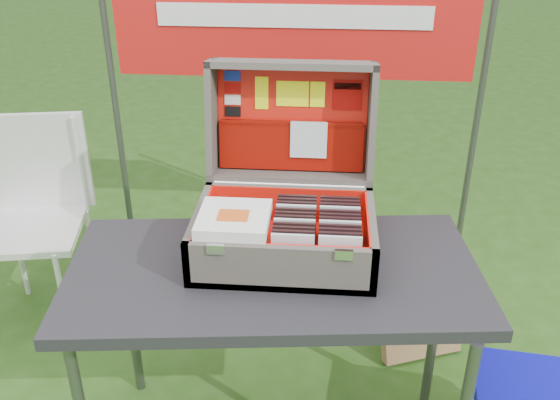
# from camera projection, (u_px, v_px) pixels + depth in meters

# --- Properties ---
(table) EXTENTS (1.32, 0.76, 0.79)m
(table) POSITION_uv_depth(u_px,v_px,m) (274.00, 365.00, 2.09)
(table) COLOR #2A2A2F
(table) RESTS_ON ground
(table_top) EXTENTS (1.32, 0.76, 0.04)m
(table_top) POSITION_uv_depth(u_px,v_px,m) (273.00, 273.00, 1.91)
(table_top) COLOR #2A2A2F
(table_top) RESTS_ON ground
(table_leg_bl) EXTENTS (0.04, 0.04, 0.75)m
(table_leg_bl) POSITION_uv_depth(u_px,v_px,m) (131.00, 314.00, 2.36)
(table_leg_bl) COLOR #59595B
(table_leg_bl) RESTS_ON ground
(table_leg_br) EXTENTS (0.04, 0.04, 0.75)m
(table_leg_br) POSITION_uv_depth(u_px,v_px,m) (435.00, 329.00, 2.28)
(table_leg_br) COLOR #59595B
(table_leg_br) RESTS_ON ground
(suitcase) EXTENTS (0.56, 0.56, 0.53)m
(suitcase) POSITION_uv_depth(u_px,v_px,m) (286.00, 172.00, 1.89)
(suitcase) COLOR #5F574D
(suitcase) RESTS_ON table
(suitcase_base_bottom) EXTENTS (0.56, 0.40, 0.02)m
(suitcase_base_bottom) POSITION_uv_depth(u_px,v_px,m) (284.00, 252.00, 1.96)
(suitcase_base_bottom) COLOR #5F574D
(suitcase_base_bottom) RESTS_ON table_top
(suitcase_base_wall_front) EXTENTS (0.56, 0.02, 0.15)m
(suitcase_base_wall_front) POSITION_uv_depth(u_px,v_px,m) (279.00, 269.00, 1.77)
(suitcase_base_wall_front) COLOR #5F574D
(suitcase_base_wall_front) RESTS_ON table_top
(suitcase_base_wall_back) EXTENTS (0.56, 0.02, 0.15)m
(suitcase_base_wall_back) POSITION_uv_depth(u_px,v_px,m) (288.00, 206.00, 2.10)
(suitcase_base_wall_back) COLOR #5F574D
(suitcase_base_wall_back) RESTS_ON table_top
(suitcase_base_wall_left) EXTENTS (0.02, 0.40, 0.15)m
(suitcase_base_wall_left) POSITION_uv_depth(u_px,v_px,m) (199.00, 231.00, 1.95)
(suitcase_base_wall_left) COLOR #5F574D
(suitcase_base_wall_left) RESTS_ON table_top
(suitcase_base_wall_right) EXTENTS (0.02, 0.40, 0.15)m
(suitcase_base_wall_right) POSITION_uv_depth(u_px,v_px,m) (371.00, 238.00, 1.91)
(suitcase_base_wall_right) COLOR #5F574D
(suitcase_base_wall_right) RESTS_ON table_top
(suitcase_liner_floor) EXTENTS (0.51, 0.35, 0.01)m
(suitcase_liner_floor) POSITION_uv_depth(u_px,v_px,m) (284.00, 248.00, 1.95)
(suitcase_liner_floor) COLOR red
(suitcase_liner_floor) RESTS_ON suitcase_base_bottom
(suitcase_latch_left) EXTENTS (0.05, 0.01, 0.03)m
(suitcase_latch_left) POSITION_uv_depth(u_px,v_px,m) (216.00, 249.00, 1.74)
(suitcase_latch_left) COLOR silver
(suitcase_latch_left) RESTS_ON suitcase_base_wall_front
(suitcase_latch_right) EXTENTS (0.05, 0.01, 0.03)m
(suitcase_latch_right) POSITION_uv_depth(u_px,v_px,m) (344.00, 255.00, 1.71)
(suitcase_latch_right) COLOR silver
(suitcase_latch_right) RESTS_ON suitcase_base_wall_front
(suitcase_hinge) EXTENTS (0.50, 0.02, 0.02)m
(suitcase_hinge) POSITION_uv_depth(u_px,v_px,m) (289.00, 185.00, 2.07)
(suitcase_hinge) COLOR silver
(suitcase_hinge) RESTS_ON suitcase_base_wall_back
(suitcase_lid_back) EXTENTS (0.56, 0.09, 0.39)m
(suitcase_lid_back) POSITION_uv_depth(u_px,v_px,m) (292.00, 118.00, 2.14)
(suitcase_lid_back) COLOR #5F574D
(suitcase_lid_back) RESTS_ON suitcase_base_wall_back
(suitcase_lid_rim_far) EXTENTS (0.56, 0.15, 0.05)m
(suitcase_lid_rim_far) POSITION_uv_depth(u_px,v_px,m) (292.00, 65.00, 2.02)
(suitcase_lid_rim_far) COLOR #5F574D
(suitcase_lid_rim_far) RESTS_ON suitcase_lid_back
(suitcase_lid_rim_near) EXTENTS (0.56, 0.15, 0.05)m
(suitcase_lid_rim_near) POSITION_uv_depth(u_px,v_px,m) (290.00, 176.00, 2.14)
(suitcase_lid_rim_near) COLOR #5F574D
(suitcase_lid_rim_near) RESTS_ON suitcase_lid_back
(suitcase_lid_rim_left) EXTENTS (0.02, 0.21, 0.42)m
(suitcase_lid_rim_left) POSITION_uv_depth(u_px,v_px,m) (212.00, 119.00, 2.10)
(suitcase_lid_rim_left) COLOR #5F574D
(suitcase_lid_rim_left) RESTS_ON suitcase_lid_back
(suitcase_lid_rim_right) EXTENTS (0.02, 0.21, 0.42)m
(suitcase_lid_rim_right) POSITION_uv_depth(u_px,v_px,m) (372.00, 124.00, 2.06)
(suitcase_lid_rim_right) COLOR #5F574D
(suitcase_lid_rim_right) RESTS_ON suitcase_lid_back
(suitcase_lid_liner) EXTENTS (0.51, 0.06, 0.34)m
(suitcase_lid_liner) POSITION_uv_depth(u_px,v_px,m) (292.00, 119.00, 2.13)
(suitcase_lid_liner) COLOR red
(suitcase_lid_liner) RESTS_ON suitcase_lid_back
(suitcase_liner_wall_front) EXTENTS (0.51, 0.01, 0.13)m
(suitcase_liner_wall_front) POSITION_uv_depth(u_px,v_px,m) (280.00, 263.00, 1.77)
(suitcase_liner_wall_front) COLOR red
(suitcase_liner_wall_front) RESTS_ON suitcase_base_bottom
(suitcase_liner_wall_back) EXTENTS (0.51, 0.01, 0.13)m
(suitcase_liner_wall_back) POSITION_uv_depth(u_px,v_px,m) (288.00, 205.00, 2.08)
(suitcase_liner_wall_back) COLOR red
(suitcase_liner_wall_back) RESTS_ON suitcase_base_bottom
(suitcase_liner_wall_left) EXTENTS (0.01, 0.35, 0.13)m
(suitcase_liner_wall_left) POSITION_uv_depth(u_px,v_px,m) (204.00, 229.00, 1.94)
(suitcase_liner_wall_left) COLOR red
(suitcase_liner_wall_left) RESTS_ON suitcase_base_bottom
(suitcase_liner_wall_right) EXTENTS (0.01, 0.35, 0.13)m
(suitcase_liner_wall_right) POSITION_uv_depth(u_px,v_px,m) (367.00, 235.00, 1.91)
(suitcase_liner_wall_right) COLOR red
(suitcase_liner_wall_right) RESTS_ON suitcase_base_bottom
(suitcase_lid_pocket) EXTENTS (0.49, 0.06, 0.16)m
(suitcase_lid_pocket) POSITION_uv_depth(u_px,v_px,m) (291.00, 147.00, 2.14)
(suitcase_lid_pocket) COLOR #7C0A02
(suitcase_lid_pocket) RESTS_ON suitcase_lid_liner
(suitcase_pocket_edge) EXTENTS (0.48, 0.02, 0.02)m
(suitcase_pocket_edge) POSITION_uv_depth(u_px,v_px,m) (292.00, 124.00, 2.11)
(suitcase_pocket_edge) COLOR #7C0A02
(suitcase_pocket_edge) RESTS_ON suitcase_lid_pocket
(suitcase_pocket_cd) EXTENTS (0.12, 0.03, 0.12)m
(suitcase_pocket_cd) POSITION_uv_depth(u_px,v_px,m) (309.00, 140.00, 2.11)
(suitcase_pocket_cd) COLOR silver
(suitcase_pocket_cd) RESTS_ON suitcase_lid_pocket
(lid_sticker_cc_a) EXTENTS (0.05, 0.01, 0.03)m
(lid_sticker_cc_a) POSITION_uv_depth(u_px,v_px,m) (232.00, 76.00, 2.09)
(lid_sticker_cc_a) COLOR #1933B2
(lid_sticker_cc_a) RESTS_ON suitcase_lid_liner
(lid_sticker_cc_b) EXTENTS (0.05, 0.01, 0.03)m
(lid_sticker_cc_b) POSITION_uv_depth(u_px,v_px,m) (233.00, 88.00, 2.10)
(lid_sticker_cc_b) COLOR #B00905
(lid_sticker_cc_b) RESTS_ON suitcase_lid_liner
(lid_sticker_cc_c) EXTENTS (0.05, 0.01, 0.03)m
(lid_sticker_cc_c) POSITION_uv_depth(u_px,v_px,m) (233.00, 100.00, 2.11)
(lid_sticker_cc_c) COLOR white
(lid_sticker_cc_c) RESTS_ON suitcase_lid_liner
(lid_sticker_cc_d) EXTENTS (0.05, 0.01, 0.03)m
(lid_sticker_cc_d) POSITION_uv_depth(u_px,v_px,m) (233.00, 111.00, 2.13)
(lid_sticker_cc_d) COLOR black
(lid_sticker_cc_d) RESTS_ON suitcase_lid_liner
(lid_card_neon_tall) EXTENTS (0.04, 0.02, 0.11)m
(lid_card_neon_tall) POSITION_uv_depth(u_px,v_px,m) (262.00, 93.00, 2.10)
(lid_card_neon_tall) COLOR #F4FC14
(lid_card_neon_tall) RESTS_ON suitcase_lid_liner
(lid_card_neon_main) EXTENTS (0.11, 0.02, 0.08)m
(lid_card_neon_main) POSITION_uv_depth(u_px,v_px,m) (293.00, 94.00, 2.09)
(lid_card_neon_main) COLOR #F4FC14
(lid_card_neon_main) RESTS_ON suitcase_lid_liner
(lid_card_neon_small) EXTENTS (0.05, 0.02, 0.08)m
(lid_card_neon_small) POSITION_uv_depth(u_px,v_px,m) (318.00, 94.00, 2.09)
(lid_card_neon_small) COLOR #F4FC14
(lid_card_neon_small) RESTS_ON suitcase_lid_liner
(lid_sticker_band) EXTENTS (0.10, 0.02, 0.10)m
(lid_sticker_band) POSITION_uv_depth(u_px,v_px,m) (347.00, 95.00, 2.08)
(lid_sticker_band) COLOR #B00905
(lid_sticker_band) RESTS_ON suitcase_lid_liner
(lid_sticker_band_bar) EXTENTS (0.09, 0.01, 0.02)m
(lid_sticker_band_bar) POSITION_uv_depth(u_px,v_px,m) (348.00, 86.00, 2.07)
(lid_sticker_band_bar) COLOR black
(lid_sticker_band_bar) RESTS_ON suitcase_lid_liner
(cd_left_0) EXTENTS (0.12, 0.01, 0.14)m
(cd_left_0) POSITION_uv_depth(u_px,v_px,m) (293.00, 256.00, 1.78)
(cd_left_0) COLOR silver
(cd_left_0) RESTS_ON suitcase_liner_floor
(cd_left_1) EXTENTS (0.12, 0.01, 0.14)m
(cd_left_1) POSITION_uv_depth(u_px,v_px,m) (293.00, 251.00, 1.80)
(cd_left_1) COLOR black
(cd_left_1) RESTS_ON suitcase_liner_floor
(cd_left_2) EXTENTS (0.12, 0.01, 0.14)m
(cd_left_2) POSITION_uv_depth(u_px,v_px,m) (293.00, 247.00, 1.82)
(cd_left_2) COLOR black
(cd_left_2) RESTS_ON suitcase_liner_floor
(cd_left_3) EXTENTS (0.12, 0.01, 0.14)m
(cd_left_3) POSITION_uv_depth(u_px,v_px,m) (294.00, 244.00, 1.84)
(cd_left_3) COLOR black
(cd_left_3) RESTS_ON suitcase_liner_floor
(cd_left_4) EXTENTS (0.12, 0.01, 0.14)m
(cd_left_4) POSITION_uv_depth(u_px,v_px,m) (294.00, 240.00, 1.86)
(cd_left_4) COLOR silver
(cd_left_4) RESTS_ON suitcase_liner_floor
(cd_left_5) EXTENTS (0.12, 0.01, 0.14)m
(cd_left_5) POSITION_uv_depth(u_px,v_px,m) (295.00, 236.00, 1.88)
(cd_left_5) COLOR black
(cd_left_5) RESTS_ON suitcase_liner_floor
(cd_left_6) EXTENTS (0.12, 0.01, 0.14)m
(cd_left_6) POSITION_uv_depth(u_px,v_px,m) (295.00, 232.00, 1.90)
(cd_left_6) COLOR black
(cd_left_6) RESTS_ON suitcase_liner_floor
(cd_left_7) EXTENTS (0.12, 0.01, 0.14)m
(cd_left_7) POSITION_uv_depth(u_px,v_px,m) (296.00, 229.00, 1.92)
(cd_left_7) COLOR black
(cd_left_7) RESTS_ON suitcase_liner_floor
(cd_left_8) EXTENTS (0.12, 0.01, 0.14)m
(cd_left_8) POSITION_uv_depth(u_px,v_px,m) (296.00, 225.00, 1.94)
(cd_left_8) COLOR silver
(cd_left_8) RESTS_ON suitcase_liner_floor
(cd_left_9) EXTENTS (0.12, 0.01, 0.14)m
(cd_left_9) POSITION_uv_depth(u_px,v_px,m) (296.00, 222.00, 1.96)
(cd_left_9) COLOR black
(cd_left_9) RESTS_ON suitcase_liner_floor
(cd_left_10) EXTENTS (0.12, 0.01, 0.14)m
(cd_left_10) POSITION_uv_depth(u_px,v_px,m) (297.00, 218.00, 1.98)
(cd_left_10) COLOR black
(cd_left_10) RESTS_ON suitcase_liner_floor
(cd_left_11) EXTENTS (0.12, 0.01, 0.14)m
(cd_left_11) POSITION_uv_depth(u_px,v_px,m) (297.00, 215.00, 1.99)
(cd_left_11) COLOR black
(cd_left_11) RESTS_ON suitcase_liner_floor
(cd_right_0) EXTENTS (0.12, 0.01, 0.14)m
(cd_right_0) POSITION_uv_depth(u_px,v_px,m) (339.00, 258.00, 1.77)
(cd_right_0) COLOR silver
(cd_right_0) RESTS_ON suitcase_liner_floor
(cd_right_1) EXTENTS (0.12, 0.01, 0.14)m
(cd_right_1) POSITION_uv_depth(u_px,v_px,m) (339.00, 253.00, 1.79)
(cd_right_1) COLOR black
(cd_right_1) RESTS_ON suitcase_liner_floor
(cd_right_2) EXTENTS (0.12, 0.01, 0.14)m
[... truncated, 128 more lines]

